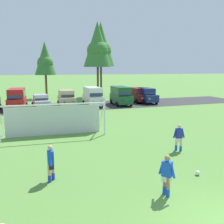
{
  "coord_description": "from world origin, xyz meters",
  "views": [
    {
      "loc": [
        -5.85,
        -5.51,
        4.91
      ],
      "look_at": [
        0.11,
        11.52,
        1.79
      ],
      "focal_mm": 39.97,
      "sensor_mm": 36.0,
      "label": 1
    }
  ],
  "objects_px": {
    "soccer_goal": "(54,118)",
    "parked_car_slot_center_right": "(93,96)",
    "soccer_ball": "(198,173)",
    "parked_car_slot_left": "(17,98)",
    "parked_car_slot_far_right": "(137,95)",
    "player_striker_near": "(51,163)",
    "parked_car_slot_right": "(121,95)",
    "parked_car_slot_center_left": "(41,101)",
    "player_midfield_center": "(167,176)",
    "parked_car_slot_end": "(146,95)",
    "player_defender_far": "(179,138)",
    "parked_car_slot_center": "(66,98)"
  },
  "relations": [
    {
      "from": "parked_car_slot_right",
      "to": "parked_car_slot_far_right",
      "type": "distance_m",
      "value": 3.85
    },
    {
      "from": "parked_car_slot_center_right",
      "to": "parked_car_slot_far_right",
      "type": "distance_m",
      "value": 7.49
    },
    {
      "from": "soccer_goal",
      "to": "parked_car_slot_end",
      "type": "relative_size",
      "value": 1.6
    },
    {
      "from": "soccer_ball",
      "to": "parked_car_slot_center_right",
      "type": "bearing_deg",
      "value": 87.22
    },
    {
      "from": "player_midfield_center",
      "to": "parked_car_slot_right",
      "type": "height_order",
      "value": "parked_car_slot_right"
    },
    {
      "from": "soccer_goal",
      "to": "parked_car_slot_end",
      "type": "distance_m",
      "value": 20.47
    },
    {
      "from": "soccer_goal",
      "to": "parked_car_slot_right",
      "type": "distance_m",
      "value": 17.09
    },
    {
      "from": "soccer_goal",
      "to": "parked_car_slot_center_left",
      "type": "xyz_separation_m",
      "value": [
        -0.1,
        14.16,
        -0.42
      ]
    },
    {
      "from": "soccer_goal",
      "to": "player_midfield_center",
      "type": "bearing_deg",
      "value": -73.75
    },
    {
      "from": "parked_car_slot_center_right",
      "to": "parked_car_slot_far_right",
      "type": "xyz_separation_m",
      "value": [
        7.31,
        1.58,
        -0.23
      ]
    },
    {
      "from": "parked_car_slot_center",
      "to": "parked_car_slot_right",
      "type": "distance_m",
      "value": 7.4
    },
    {
      "from": "player_midfield_center",
      "to": "parked_car_slot_right",
      "type": "bearing_deg",
      "value": 72.8
    },
    {
      "from": "parked_car_slot_center_left",
      "to": "parked_car_slot_center_right",
      "type": "bearing_deg",
      "value": -4.04
    },
    {
      "from": "parked_car_slot_center_left",
      "to": "player_midfield_center",
      "type": "bearing_deg",
      "value": -82.66
    },
    {
      "from": "parked_car_slot_left",
      "to": "parked_car_slot_far_right",
      "type": "xyz_separation_m",
      "value": [
        16.85,
        1.03,
        -0.23
      ]
    },
    {
      "from": "player_midfield_center",
      "to": "parked_car_slot_end",
      "type": "distance_m",
      "value": 27.38
    },
    {
      "from": "parked_car_slot_center_left",
      "to": "parked_car_slot_far_right",
      "type": "distance_m",
      "value": 14.08
    },
    {
      "from": "soccer_ball",
      "to": "player_striker_near",
      "type": "height_order",
      "value": "player_striker_near"
    },
    {
      "from": "parked_car_slot_center_left",
      "to": "parked_car_slot_right",
      "type": "bearing_deg",
      "value": -3.78
    },
    {
      "from": "soccer_ball",
      "to": "soccer_goal",
      "type": "relative_size",
      "value": 0.03
    },
    {
      "from": "player_striker_near",
      "to": "parked_car_slot_center",
      "type": "bearing_deg",
      "value": 79.21
    },
    {
      "from": "player_defender_far",
      "to": "parked_car_slot_center",
      "type": "bearing_deg",
      "value": 99.54
    },
    {
      "from": "parked_car_slot_right",
      "to": "parked_car_slot_end",
      "type": "bearing_deg",
      "value": 9.15
    },
    {
      "from": "player_striker_near",
      "to": "parked_car_slot_end",
      "type": "distance_m",
      "value": 27.06
    },
    {
      "from": "player_midfield_center",
      "to": "player_defender_far",
      "type": "xyz_separation_m",
      "value": [
        3.61,
        4.52,
        0.0
      ]
    },
    {
      "from": "soccer_goal",
      "to": "parked_car_slot_right",
      "type": "relative_size",
      "value": 1.53
    },
    {
      "from": "player_striker_near",
      "to": "parked_car_slot_end",
      "type": "relative_size",
      "value": 0.35
    },
    {
      "from": "soccer_goal",
      "to": "parked_car_slot_far_right",
      "type": "relative_size",
      "value": 1.59
    },
    {
      "from": "soccer_goal",
      "to": "parked_car_slot_center_right",
      "type": "distance_m",
      "value": 15.2
    },
    {
      "from": "soccer_ball",
      "to": "parked_car_slot_center",
      "type": "relative_size",
      "value": 0.05
    },
    {
      "from": "parked_car_slot_left",
      "to": "parked_car_slot_end",
      "type": "relative_size",
      "value": 1.05
    },
    {
      "from": "player_striker_near",
      "to": "parked_car_slot_right",
      "type": "relative_size",
      "value": 0.33
    },
    {
      "from": "player_defender_far",
      "to": "parked_car_slot_right",
      "type": "height_order",
      "value": "parked_car_slot_right"
    },
    {
      "from": "parked_car_slot_end",
      "to": "parked_car_slot_center",
      "type": "bearing_deg",
      "value": 177.87
    },
    {
      "from": "player_midfield_center",
      "to": "parked_car_slot_right",
      "type": "relative_size",
      "value": 0.33
    },
    {
      "from": "soccer_ball",
      "to": "parked_car_slot_left",
      "type": "bearing_deg",
      "value": 109.57
    },
    {
      "from": "player_striker_near",
      "to": "parked_car_slot_center_left",
      "type": "bearing_deg",
      "value": 87.56
    },
    {
      "from": "parked_car_slot_far_right",
      "to": "parked_car_slot_center_right",
      "type": "bearing_deg",
      "value": -167.78
    },
    {
      "from": "parked_car_slot_center",
      "to": "parked_car_slot_end",
      "type": "distance_m",
      "value": 11.58
    },
    {
      "from": "player_striker_near",
      "to": "parked_car_slot_right",
      "type": "height_order",
      "value": "parked_car_slot_right"
    },
    {
      "from": "soccer_ball",
      "to": "player_striker_near",
      "type": "xyz_separation_m",
      "value": [
        -6.53,
        1.64,
        0.71
      ]
    },
    {
      "from": "player_defender_far",
      "to": "parked_car_slot_center_left",
      "type": "distance_m",
      "value": 21.36
    },
    {
      "from": "parked_car_slot_center_right",
      "to": "parked_car_slot_far_right",
      "type": "height_order",
      "value": "parked_car_slot_center_right"
    },
    {
      "from": "player_midfield_center",
      "to": "parked_car_slot_far_right",
      "type": "relative_size",
      "value": 0.35
    },
    {
      "from": "player_midfield_center",
      "to": "player_striker_near",
      "type": "bearing_deg",
      "value": 145.75
    },
    {
      "from": "parked_car_slot_left",
      "to": "parked_car_slot_far_right",
      "type": "bearing_deg",
      "value": 3.49
    },
    {
      "from": "player_striker_near",
      "to": "soccer_goal",
      "type": "bearing_deg",
      "value": 82.44
    },
    {
      "from": "soccer_goal",
      "to": "parked_car_slot_center",
      "type": "relative_size",
      "value": 1.62
    },
    {
      "from": "soccer_ball",
      "to": "parked_car_slot_center_right",
      "type": "distance_m",
      "value": 23.18
    },
    {
      "from": "parked_car_slot_center",
      "to": "parked_car_slot_far_right",
      "type": "bearing_deg",
      "value": 3.72
    }
  ]
}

